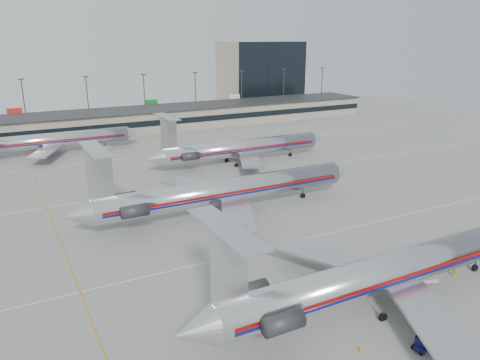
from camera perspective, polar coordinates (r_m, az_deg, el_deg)
ground at (r=58.76m, az=13.72°, el=-10.50°), size 260.00×260.00×0.00m
apron_markings at (r=65.69m, az=7.93°, el=-7.10°), size 160.00×0.15×0.02m
terminal at (r=142.69m, az=-13.26°, el=7.10°), size 162.00×17.00×6.25m
light_mast_row at (r=155.39m, az=-14.79°, el=9.80°), size 163.60×0.40×15.28m
distant_building at (r=193.33m, az=2.45°, el=12.82°), size 30.00×20.00×25.00m
jet_foreground at (r=50.99m, az=17.06°, el=-10.73°), size 47.13×27.75×12.34m
jet_second_row at (r=72.96m, az=-2.27°, el=-1.34°), size 48.79×28.73×12.77m
jet_third_row at (r=102.41m, az=-0.09°, el=3.92°), size 43.36×26.67×11.86m
jet_back_row at (r=119.07m, az=-22.57°, el=4.45°), size 42.79×26.32×11.70m
tug_left at (r=46.76m, az=21.40°, el=-17.99°), size 2.24×1.61×1.64m
tug_center at (r=49.49m, az=24.37°, el=-16.25°), size 2.27×1.57×1.68m
belt_loader at (r=57.84m, az=21.42°, el=-11.10°), size 4.10×2.18×2.10m
ramp_worker_near at (r=60.49m, az=24.75°, el=-9.85°), size 0.81×0.74×1.87m
cone_left at (r=45.22m, az=14.58°, el=-19.31°), size 0.54×0.54×0.58m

